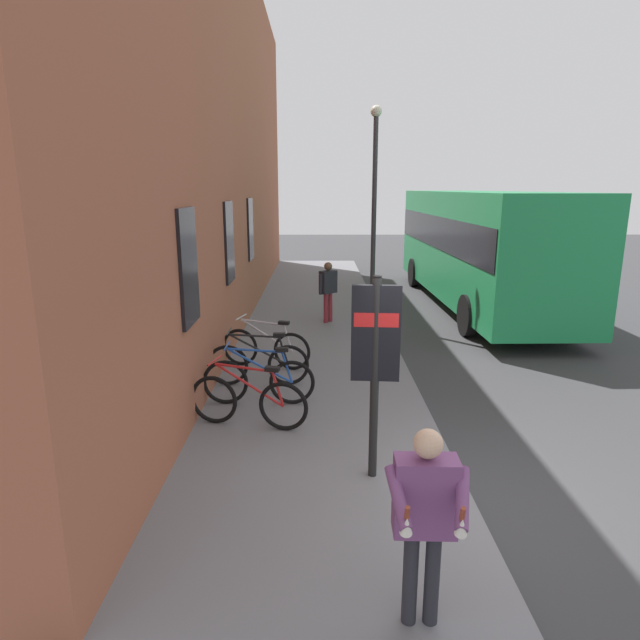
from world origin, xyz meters
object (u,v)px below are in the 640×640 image
object	(u,v)px
bicycle_far_end	(259,381)
pedestrian_by_facade	(328,286)
city_bus	(478,242)
tourist_with_hotdogs	(425,509)
street_lamp	(374,197)
bicycle_beside_lamp	(258,363)
bicycle_nearest_sign	(248,401)
transit_info_sign	(375,347)
bicycle_end_of_row	(266,348)

from	to	relation	value
bicycle_far_end	pedestrian_by_facade	distance (m)	5.54
bicycle_far_end	pedestrian_by_facade	size ratio (longest dim) A/B	1.16
city_bus	tourist_with_hotdogs	size ratio (longest dim) A/B	6.43
tourist_with_hotdogs	street_lamp	size ratio (longest dim) A/B	0.31
bicycle_far_end	street_lamp	size ratio (longest dim) A/B	0.34
pedestrian_by_facade	street_lamp	xyz separation A→B (m)	(0.36, -1.15, 2.18)
bicycle_beside_lamp	pedestrian_by_facade	bearing A→B (deg)	-15.86
bicycle_nearest_sign	city_bus	distance (m)	10.48
pedestrian_by_facade	bicycle_beside_lamp	bearing A→B (deg)	164.14
pedestrian_by_facade	bicycle_nearest_sign	bearing A→B (deg)	168.65
bicycle_far_end	city_bus	size ratio (longest dim) A/B	0.17
street_lamp	transit_info_sign	bearing A→B (deg)	174.49
bicycle_nearest_sign	bicycle_beside_lamp	world-z (taller)	same
city_bus	tourist_with_hotdogs	bearing A→B (deg)	162.34
bicycle_beside_lamp	bicycle_end_of_row	bearing A→B (deg)	-2.68
city_bus	transit_info_sign	bearing A→B (deg)	157.96
bicycle_far_end	bicycle_end_of_row	world-z (taller)	same
bicycle_end_of_row	city_bus	xyz separation A→B (m)	(6.05, -5.69, 1.41)
bicycle_beside_lamp	city_bus	xyz separation A→B (m)	(7.00, -5.74, 1.41)
bicycle_beside_lamp	pedestrian_by_facade	world-z (taller)	pedestrian_by_facade
city_bus	tourist_with_hotdogs	xyz separation A→B (m)	(-12.30, 3.92, -0.79)
tourist_with_hotdogs	bicycle_beside_lamp	bearing A→B (deg)	18.94
bicycle_beside_lamp	city_bus	bearing A→B (deg)	-39.35
tourist_with_hotdogs	street_lamp	world-z (taller)	street_lamp
tourist_with_hotdogs	street_lamp	bearing A→B (deg)	-3.46
bicycle_end_of_row	pedestrian_by_facade	distance (m)	3.84
bicycle_nearest_sign	city_bus	bearing A→B (deg)	-33.26
bicycle_end_of_row	pedestrian_by_facade	size ratio (longest dim) A/B	1.12
transit_info_sign	city_bus	distance (m)	10.84
transit_info_sign	pedestrian_by_facade	xyz separation A→B (m)	(7.58, 0.38, -0.66)
pedestrian_by_facade	bicycle_end_of_row	bearing A→B (deg)	160.88
pedestrian_by_facade	tourist_with_hotdogs	distance (m)	9.85
bicycle_end_of_row	city_bus	world-z (taller)	city_bus
bicycle_far_end	city_bus	xyz separation A→B (m)	(7.85, -5.63, 1.41)
bicycle_beside_lamp	street_lamp	distance (m)	6.11
street_lamp	bicycle_end_of_row	bearing A→B (deg)	148.78
bicycle_far_end	transit_info_sign	distance (m)	2.96
transit_info_sign	tourist_with_hotdogs	size ratio (longest dim) A/B	1.46
tourist_with_hotdogs	pedestrian_by_facade	bearing A→B (deg)	3.10
bicycle_nearest_sign	pedestrian_by_facade	distance (m)	6.37
bicycle_beside_lamp	city_bus	distance (m)	9.16
street_lamp	city_bus	bearing A→B (deg)	-57.47
bicycle_end_of_row	transit_info_sign	distance (m)	4.48
pedestrian_by_facade	street_lamp	world-z (taller)	street_lamp
city_bus	pedestrian_by_facade	size ratio (longest dim) A/B	6.88
pedestrian_by_facade	city_bus	bearing A→B (deg)	-61.01
bicycle_far_end	street_lamp	distance (m)	6.77
bicycle_nearest_sign	tourist_with_hotdogs	size ratio (longest dim) A/B	1.06
bicycle_beside_lamp	tourist_with_hotdogs	size ratio (longest dim) A/B	1.08
bicycle_beside_lamp	bicycle_end_of_row	distance (m)	0.95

